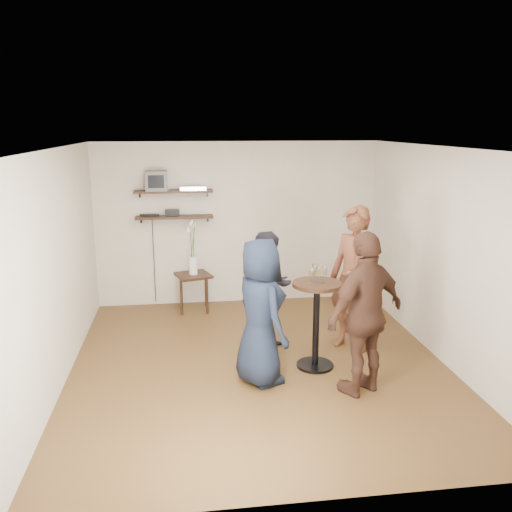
% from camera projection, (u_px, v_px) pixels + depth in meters
% --- Properties ---
extents(room, '(4.58, 5.08, 2.68)m').
position_uv_depth(room, '(259.00, 261.00, 6.30)').
color(room, '#4F3319').
rests_on(room, ground).
extents(shelf_upper, '(1.20, 0.25, 0.04)m').
position_uv_depth(shelf_upper, '(174.00, 191.00, 8.32)').
color(shelf_upper, black).
rests_on(shelf_upper, room).
extents(shelf_lower, '(1.20, 0.25, 0.04)m').
position_uv_depth(shelf_lower, '(174.00, 217.00, 8.42)').
color(shelf_lower, black).
rests_on(shelf_lower, room).
extents(crt_monitor, '(0.32, 0.30, 0.30)m').
position_uv_depth(crt_monitor, '(156.00, 181.00, 8.25)').
color(crt_monitor, '#59595B').
rests_on(crt_monitor, shelf_upper).
extents(dvd_deck, '(0.40, 0.24, 0.06)m').
position_uv_depth(dvd_deck, '(193.00, 188.00, 8.35)').
color(dvd_deck, silver).
rests_on(dvd_deck, shelf_upper).
extents(radio, '(0.22, 0.10, 0.10)m').
position_uv_depth(radio, '(172.00, 213.00, 8.40)').
color(radio, black).
rests_on(radio, shelf_lower).
extents(power_strip, '(0.30, 0.05, 0.03)m').
position_uv_depth(power_strip, '(150.00, 215.00, 8.41)').
color(power_strip, black).
rests_on(power_strip, shelf_lower).
extents(side_table, '(0.62, 0.62, 0.59)m').
position_uv_depth(side_table, '(194.00, 280.00, 8.43)').
color(side_table, black).
rests_on(side_table, room).
extents(vase_lilies, '(0.19, 0.19, 0.90)m').
position_uv_depth(vase_lilies, '(193.00, 256.00, 8.34)').
color(vase_lilies, white).
rests_on(vase_lilies, side_table).
extents(drinks_table, '(0.58, 0.58, 1.06)m').
position_uv_depth(drinks_table, '(316.00, 313.00, 6.40)').
color(drinks_table, black).
rests_on(drinks_table, room).
extents(wine_glass_fl, '(0.06, 0.06, 0.19)m').
position_uv_depth(wine_glass_fl, '(311.00, 272.00, 6.25)').
color(wine_glass_fl, silver).
rests_on(wine_glass_fl, drinks_table).
extents(wine_glass_fr, '(0.07, 0.07, 0.22)m').
position_uv_depth(wine_glass_fr, '(323.00, 270.00, 6.26)').
color(wine_glass_fr, silver).
rests_on(wine_glass_fr, drinks_table).
extents(wine_glass_bl, '(0.07, 0.07, 0.21)m').
position_uv_depth(wine_glass_bl, '(315.00, 270.00, 6.32)').
color(wine_glass_bl, silver).
rests_on(wine_glass_bl, drinks_table).
extents(wine_glass_br, '(0.07, 0.07, 0.20)m').
position_uv_depth(wine_glass_br, '(319.00, 271.00, 6.30)').
color(wine_glass_br, silver).
rests_on(wine_glass_br, drinks_table).
extents(person_plaid, '(0.78, 0.82, 1.88)m').
position_uv_depth(person_plaid, '(354.00, 279.00, 6.87)').
color(person_plaid, maroon).
rests_on(person_plaid, room).
extents(person_dark, '(0.96, 0.93, 1.56)m').
position_uv_depth(person_dark, '(269.00, 292.00, 6.89)').
color(person_dark, black).
rests_on(person_dark, room).
extents(person_navy, '(0.79, 0.95, 1.66)m').
position_uv_depth(person_navy, '(260.00, 312.00, 5.99)').
color(person_navy, black).
rests_on(person_navy, room).
extents(person_brown, '(1.13, 0.88, 1.79)m').
position_uv_depth(person_brown, '(366.00, 314.00, 5.74)').
color(person_brown, '#45281D').
rests_on(person_brown, room).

